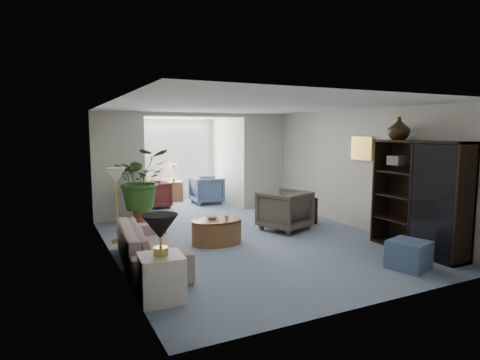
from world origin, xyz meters
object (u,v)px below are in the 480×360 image
side_table_dark (304,211)px  cabinet_urn (399,128)px  coffee_bowl (212,217)px  coffee_table (217,232)px  plant_pot (142,216)px  table_lamp (160,227)px  sunroom_chair_maroon (155,195)px  sunroom_table (174,191)px  wingback_chair (284,210)px  sunroom_chair_blue (207,190)px  sofa (151,245)px  ottoman (409,255)px  end_table (161,278)px  entertainment_cabinet (419,197)px  coffee_cup (227,218)px  floor_lamp (116,175)px  framed_picture (362,148)px

side_table_dark → cabinet_urn: (0.52, -2.10, 1.81)m
coffee_bowl → coffee_table: bearing=-63.4°
plant_pot → table_lamp: bearing=-99.6°
table_lamp → coffee_bowl: size_ratio=1.91×
coffee_bowl → sunroom_chair_maroon: sunroom_chair_maroon is taller
sunroom_table → side_table_dark: bearing=-66.3°
wingback_chair → sunroom_chair_maroon: wingback_chair is taller
wingback_chair → sunroom_chair_blue: 3.60m
sofa → ottoman: (3.44, -1.86, -0.10)m
ottoman → plant_pot: bearing=121.8°
end_table → coffee_bowl: 2.59m
coffee_table → cabinet_urn: bearing=-26.6°
sunroom_chair_maroon → ottoman: bearing=20.6°
coffee_bowl → sunroom_chair_maroon: 3.84m
coffee_bowl → entertainment_cabinet: bearing=-34.9°
end_table → ottoman: end_table is taller
coffee_cup → end_table: bearing=-132.4°
end_table → wingback_chair: (3.24, 2.34, 0.13)m
table_lamp → side_table_dark: table_lamp is taller
plant_pot → coffee_bowl: bearing=-69.2°
sofa → coffee_table: 1.51m
coffee_bowl → coffee_cup: (0.20, -0.20, 0.01)m
entertainment_cabinet → sunroom_chair_blue: entertainment_cabinet is taller
floor_lamp → wingback_chair: size_ratio=0.39×
cabinet_urn → sunroom_chair_maroon: (-3.03, 5.38, -1.74)m
plant_pot → side_table_dark: bearing=-26.1°
side_table_dark → cabinet_urn: cabinet_urn is taller
floor_lamp → plant_pot: size_ratio=0.90×
entertainment_cabinet → ottoman: bearing=-146.2°
table_lamp → sofa: bearing=81.6°
coffee_table → coffee_cup: 0.32m
sofa → side_table_dark: sofa is taller
wingback_chair → plant_pot: (-2.53, 1.88, -0.26)m
framed_picture → side_table_dark: (-0.75, 0.97, -1.41)m
table_lamp → sunroom_chair_blue: size_ratio=0.52×
end_table → side_table_dark: (3.94, 2.64, 0.01)m
coffee_cup → cabinet_urn: (2.74, -1.35, 1.61)m
coffee_table → plant_pot: size_ratio=2.37×
framed_picture → ottoman: 2.84m
end_table → plant_pot: bearing=80.4°
wingback_chair → entertainment_cabinet: (1.22, -2.30, 0.53)m
wingback_chair → cabinet_urn: cabinet_urn is taller
sunroom_chair_blue → entertainment_cabinet: bearing=-163.8°
table_lamp → sunroom_table: table_lamp is taller
coffee_cup → sunroom_table: sunroom_table is taller
framed_picture → side_table_dark: framed_picture is taller
coffee_cup → wingback_chair: size_ratio=0.10×
entertainment_cabinet → sunroom_chair_blue: 6.11m
cabinet_urn → coffee_bowl: bearing=152.2°
wingback_chair → ottoman: 2.88m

